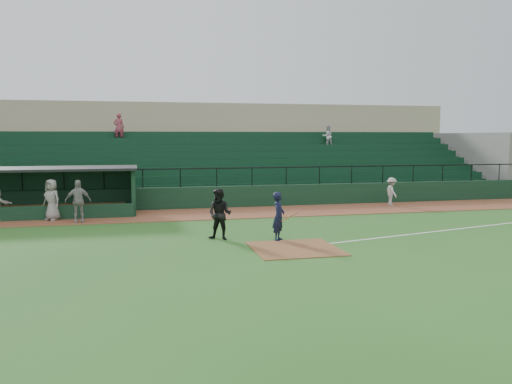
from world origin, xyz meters
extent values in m
plane|color=#24541B|center=(0.00, 0.00, 0.00)|extent=(90.00, 90.00, 0.00)
cube|color=brown|center=(0.00, 8.00, 0.01)|extent=(40.00, 4.00, 0.03)
cube|color=brown|center=(0.00, -1.00, 0.01)|extent=(3.00, 3.00, 0.03)
cube|color=white|center=(8.00, 1.20, 0.01)|extent=(17.49, 4.44, 0.01)
cube|color=black|center=(0.00, 10.20, 0.60)|extent=(36.00, 0.35, 1.20)
cylinder|color=black|center=(0.00, 10.20, 2.20)|extent=(36.00, 0.06, 0.06)
cube|color=slate|center=(0.00, 15.10, 1.80)|extent=(36.00, 9.00, 3.60)
cube|color=#0D321C|center=(0.00, 14.60, 2.25)|extent=(34.56, 8.00, 4.05)
cube|color=slate|center=(18.00, 15.15, 2.10)|extent=(0.35, 9.50, 4.20)
cube|color=tan|center=(0.00, 21.60, 3.20)|extent=(38.00, 3.00, 6.40)
cube|color=slate|center=(0.00, 19.60, 3.70)|extent=(36.00, 2.00, 0.20)
imported|color=silver|center=(8.05, 16.90, 3.95)|extent=(0.77, 0.60, 1.59)
imported|color=#953645|center=(-6.34, 17.90, 4.54)|extent=(0.69, 0.45, 1.88)
cube|color=black|center=(-9.75, 10.40, 1.15)|extent=(8.50, 0.20, 2.30)
cube|color=black|center=(-5.50, 9.10, 1.15)|extent=(0.20, 2.60, 2.30)
cube|color=black|center=(-9.75, 9.10, 2.36)|extent=(8.90, 3.20, 0.12)
cube|color=olive|center=(-9.75, 10.00, 0.25)|extent=(7.65, 0.40, 0.50)
cube|color=black|center=(-9.75, 7.75, 0.35)|extent=(8.50, 0.12, 0.70)
imported|color=black|center=(-0.16, 0.57, 0.93)|extent=(0.73, 0.81, 1.86)
cylinder|color=olive|center=(0.24, 0.37, 0.95)|extent=(0.79, 0.34, 0.35)
imported|color=black|center=(-2.31, 1.26, 0.98)|extent=(1.20, 1.13, 1.97)
imported|color=#ABA5A0|center=(8.79, 8.65, 0.83)|extent=(0.65, 1.07, 1.60)
imported|color=gray|center=(-7.98, 6.63, 1.00)|extent=(1.18, 0.59, 1.95)
imported|color=gray|center=(-9.24, 7.56, 1.00)|extent=(1.12, 1.06, 1.93)
camera|label=1|loc=(-5.52, -18.36, 3.96)|focal=36.78mm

